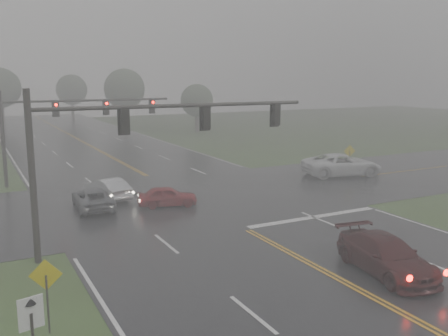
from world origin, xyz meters
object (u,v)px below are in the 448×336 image
sedan_maroon (385,273)px  sedan_silver (108,199)px  car_grey (93,209)px  pickup_white (342,176)px  sedan_red (168,206)px  signal_gantry_near (129,137)px  signal_gantry_far (59,118)px

sedan_maroon → sedan_silver: (-6.74, 17.42, 0.00)m
car_grey → pickup_white: pickup_white is taller
car_grey → pickup_white: bearing=-172.9°
sedan_red → car_grey: 4.43m
car_grey → signal_gantry_near: bearing=94.3°
sedan_maroon → pickup_white: bearing=63.3°
car_grey → sedan_maroon: bearing=121.9°
car_grey → signal_gantry_far: (-0.23, 8.97, 4.82)m
sedan_maroon → sedan_red: size_ratio=1.41×
pickup_white → signal_gantry_near: 22.40m
sedan_maroon → signal_gantry_near: (-8.11, 7.78, 5.18)m
sedan_maroon → signal_gantry_far: bearing=118.0°
sedan_silver → signal_gantry_far: size_ratio=0.33×
sedan_silver → signal_gantry_far: 8.62m
sedan_silver → car_grey: (-1.41, -2.02, 0.00)m
sedan_red → signal_gantry_far: bearing=38.0°
car_grey → signal_gantry_far: signal_gantry_far is taller
sedan_red → car_grey: bearing=85.9°
signal_gantry_near → signal_gantry_far: (-0.27, 16.59, -0.35)m
sedan_red → pickup_white: (15.84, 2.54, 0.00)m
sedan_red → car_grey: (-4.18, 1.45, 0.00)m
car_grey → signal_gantry_near: signal_gantry_near is taller
sedan_maroon → signal_gantry_near: signal_gantry_near is taller
sedan_maroon → signal_gantry_far: signal_gantry_far is taller
pickup_white → signal_gantry_near: bearing=127.1°
sedan_maroon → signal_gantry_far: 26.22m
sedan_maroon → car_grey: (-8.16, 15.39, 0.00)m
car_grey → signal_gantry_far: size_ratio=0.36×
sedan_red → signal_gantry_near: signal_gantry_near is taller
car_grey → signal_gantry_near: (0.05, -7.62, 5.18)m
sedan_silver → car_grey: size_ratio=0.93×
sedan_silver → car_grey: sedan_silver is taller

